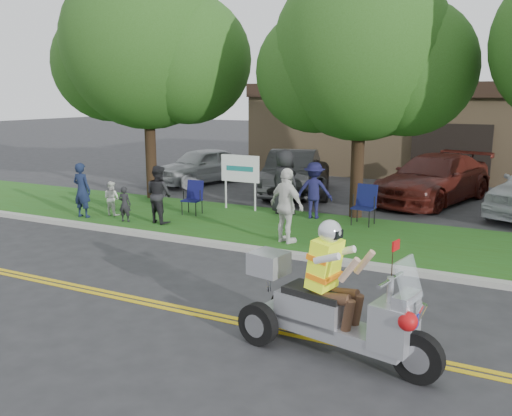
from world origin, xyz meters
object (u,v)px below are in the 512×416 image
at_px(lawn_chair_a, 194,195).
at_px(spectator_adult_right, 287,206).
at_px(spectator_adult_mid, 159,194).
at_px(parked_car_left, 292,172).
at_px(trike_scooter, 330,308).
at_px(parked_car_far_left, 201,166).
at_px(parked_car_right, 434,179).
at_px(spectator_adult_left, 82,190).
at_px(lawn_chair_b, 365,202).
at_px(parked_car_mid, 298,177).

distance_m(lawn_chair_a, spectator_adult_right, 4.06).
relative_size(spectator_adult_mid, parked_car_left, 0.33).
bearing_deg(trike_scooter, parked_car_far_left, 140.57).
distance_m(trike_scooter, parked_car_right, 11.85).
bearing_deg(spectator_adult_left, spectator_adult_right, 179.46).
bearing_deg(parked_car_left, parked_car_right, -7.10).
height_order(spectator_adult_mid, parked_car_right, spectator_adult_mid).
distance_m(spectator_adult_left, spectator_adult_right, 6.23).
relative_size(lawn_chair_b, parked_car_right, 0.20).
bearing_deg(parked_car_mid, parked_car_right, -8.82).
xyz_separation_m(spectator_adult_left, parked_car_far_left, (-0.59, 7.13, -0.17)).
relative_size(spectator_adult_mid, parked_car_right, 0.29).
distance_m(parked_car_far_left, parked_car_right, 9.00).
xyz_separation_m(spectator_adult_right, parked_car_mid, (-2.35, 6.38, -0.33)).
bearing_deg(lawn_chair_a, parked_car_right, 36.88).
distance_m(lawn_chair_a, spectator_adult_mid, 1.41).
xyz_separation_m(spectator_adult_right, parked_car_far_left, (-6.82, 7.02, -0.27)).
xyz_separation_m(lawn_chair_a, parked_car_mid, (1.33, 4.70, 0.01)).
bearing_deg(spectator_adult_right, parked_car_mid, -47.03).
xyz_separation_m(parked_car_far_left, parked_car_mid, (4.47, -0.64, -0.05)).
xyz_separation_m(parked_car_left, parked_car_right, (4.81, 0.70, 0.01)).
relative_size(parked_car_left, parked_car_right, 0.87).
bearing_deg(parked_car_left, spectator_adult_left, -133.89).
bearing_deg(spectator_adult_right, spectator_adult_mid, 18.24).
distance_m(spectator_adult_right, parked_car_mid, 6.81).
bearing_deg(parked_car_right, parked_car_mid, -152.82).
bearing_deg(spectator_adult_mid, parked_car_left, -87.24).
bearing_deg(spectator_adult_left, trike_scooter, 151.41).
height_order(lawn_chair_b, parked_car_right, parked_car_right).
relative_size(lawn_chair_a, lawn_chair_b, 0.91).
relative_size(trike_scooter, spectator_adult_right, 1.64).
height_order(lawn_chair_a, lawn_chair_b, lawn_chair_b).
bearing_deg(spectator_adult_left, spectator_adult_mid, -171.38).
relative_size(trike_scooter, parked_car_far_left, 0.69).
bearing_deg(parked_car_mid, parked_car_left, 139.92).
distance_m(trike_scooter, lawn_chair_b, 7.49).
bearing_deg(spectator_adult_right, lawn_chair_a, -1.79).
relative_size(lawn_chair_b, parked_car_far_left, 0.25).
height_order(parked_car_far_left, parked_car_left, parked_car_left).
bearing_deg(lawn_chair_b, spectator_adult_right, -109.19).
height_order(lawn_chair_a, parked_car_right, parked_car_right).
relative_size(lawn_chair_a, parked_car_mid, 0.20).
relative_size(parked_car_left, parked_car_mid, 0.99).
relative_size(spectator_adult_right, parked_car_far_left, 0.42).
distance_m(lawn_chair_b, spectator_adult_left, 7.86).
height_order(spectator_adult_right, parked_car_right, spectator_adult_right).
xyz_separation_m(trike_scooter, parked_car_mid, (-5.02, 11.03, -0.00)).
bearing_deg(spectator_adult_mid, trike_scooter, 157.10).
relative_size(parked_car_far_left, parked_car_left, 0.89).
xyz_separation_m(trike_scooter, spectator_adult_left, (-8.91, 4.54, 0.22)).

